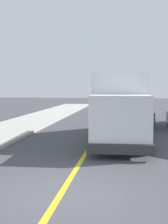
% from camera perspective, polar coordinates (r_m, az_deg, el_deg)
% --- Properties ---
extents(ground_plane, '(120.00, 120.00, 0.00)m').
position_cam_1_polar(ground_plane, '(7.30, -4.74, -16.04)').
color(ground_plane, '#424247').
extents(centre_line_yellow, '(0.16, 56.00, 0.01)m').
position_cam_1_polar(centre_line_yellow, '(16.90, 3.02, -3.88)').
color(centre_line_yellow, gold).
rests_on(centre_line_yellow, ground).
extents(box_truck, '(2.72, 7.28, 3.20)m').
position_cam_1_polar(box_truck, '(13.94, 6.91, 1.48)').
color(box_truck, white).
rests_on(box_truck, ground).
extents(parked_car_near, '(1.98, 4.47, 1.67)m').
position_cam_1_polar(parked_car_near, '(19.90, 10.50, -0.32)').
color(parked_car_near, '#2D4793').
rests_on(parked_car_near, ground).
extents(parked_car_mid, '(1.86, 4.42, 1.67)m').
position_cam_1_polar(parked_car_mid, '(26.67, 9.55, 1.03)').
color(parked_car_mid, '#B7B7BC').
rests_on(parked_car_mid, ground).
extents(parked_car_far, '(1.82, 4.41, 1.67)m').
position_cam_1_polar(parked_car_far, '(33.48, 9.15, 1.84)').
color(parked_car_far, maroon).
rests_on(parked_car_far, ground).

